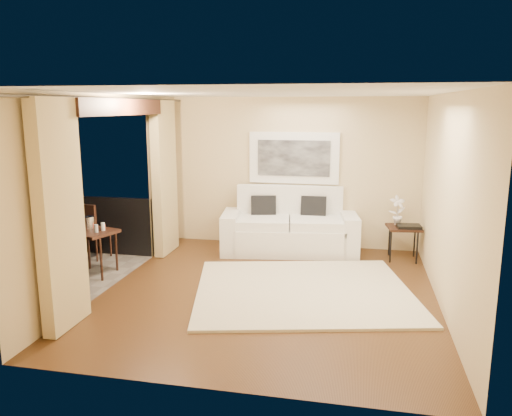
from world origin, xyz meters
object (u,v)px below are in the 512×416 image
(balcony_chair_near, at_px, (49,248))
(ice_bucket, at_px, (89,223))
(side_table, at_px, (404,230))
(bistro_table, at_px, (93,236))
(orchid, at_px, (397,210))
(balcony_chair_far, at_px, (91,227))
(sofa, at_px, (289,229))

(balcony_chair_near, height_order, ice_bucket, balcony_chair_near)
(side_table, bearing_deg, bistro_table, -159.51)
(bistro_table, relative_size, ice_bucket, 3.64)
(orchid, height_order, balcony_chair_far, orchid)
(side_table, xyz_separation_m, balcony_chair_far, (-5.12, -1.04, 0.04))
(side_table, distance_m, balcony_chair_near, 5.54)
(balcony_chair_near, bearing_deg, bistro_table, 70.67)
(side_table, bearing_deg, orchid, 136.59)
(bistro_table, xyz_separation_m, ice_bucket, (-0.11, 0.07, 0.18))
(side_table, bearing_deg, ice_bucket, -160.72)
(balcony_chair_near, bearing_deg, ice_bucket, 80.85)
(orchid, distance_m, balcony_chair_near, 5.49)
(side_table, relative_size, orchid, 1.18)
(balcony_chair_far, relative_size, ice_bucket, 4.80)
(bistro_table, bearing_deg, side_table, 20.49)
(ice_bucket, bearing_deg, sofa, 32.79)
(side_table, bearing_deg, sofa, 175.39)
(side_table, xyz_separation_m, bistro_table, (-4.67, -1.74, 0.09))
(bistro_table, height_order, balcony_chair_near, balcony_chair_near)
(ice_bucket, bearing_deg, balcony_chair_near, -107.37)
(balcony_chair_near, relative_size, ice_bucket, 5.01)
(orchid, xyz_separation_m, ice_bucket, (-4.67, -1.77, -0.03))
(bistro_table, height_order, ice_bucket, ice_bucket)
(ice_bucket, bearing_deg, balcony_chair_far, 118.55)
(orchid, height_order, balcony_chair_near, orchid)
(sofa, xyz_separation_m, balcony_chair_near, (-3.06, -2.54, 0.18))
(sofa, height_order, bistro_table, sofa)
(sofa, distance_m, ice_bucket, 3.40)
(sofa, height_order, ice_bucket, sofa)
(side_table, bearing_deg, balcony_chair_far, -168.49)
(sofa, distance_m, side_table, 1.95)
(sofa, bearing_deg, side_table, -12.79)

